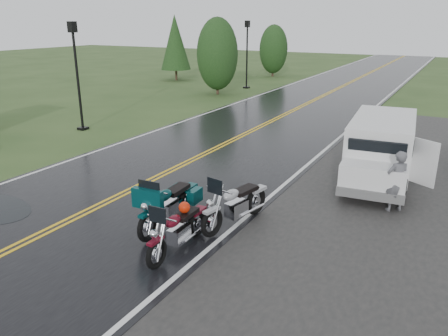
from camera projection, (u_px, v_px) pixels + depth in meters
name	position (u px, v px, depth m)	size (l,w,h in m)	color
ground	(97.00, 208.00, 11.72)	(120.00, 120.00, 0.00)	#2D471E
road	(255.00, 130.00, 20.00)	(8.00, 100.00, 0.04)	black
motorcycle_red	(156.00, 242.00, 8.59)	(0.78, 2.16, 1.27)	#590A18
motorcycle_teal	(147.00, 215.00, 9.64)	(0.87, 2.39, 1.41)	#053639
motorcycle_silver	(212.00, 212.00, 9.85)	(0.84, 2.32, 1.37)	#A5A7AD
van_white	(347.00, 162.00, 12.31)	(1.89, 5.03, 1.98)	silver
person_at_van	(397.00, 182.00, 11.26)	(0.59, 0.39, 1.63)	#525257
lamp_post_near_left	(78.00, 77.00, 19.34)	(0.41, 0.41, 4.80)	black
lamp_post_far_left	(247.00, 55.00, 31.56)	(0.41, 0.41, 4.82)	black
tree_left_mid	(217.00, 62.00, 28.99)	(2.74, 2.74, 4.28)	#1E3D19
tree_left_far	(273.00, 54.00, 38.51)	(2.47, 2.47, 3.81)	#1E3D19
pine_left_far	(175.00, 49.00, 35.79)	(2.46, 2.46, 5.12)	#1E3D19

